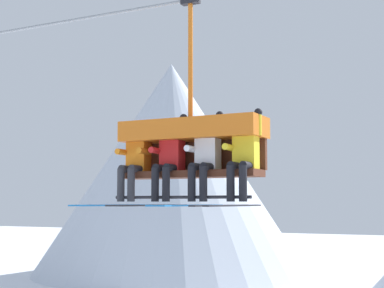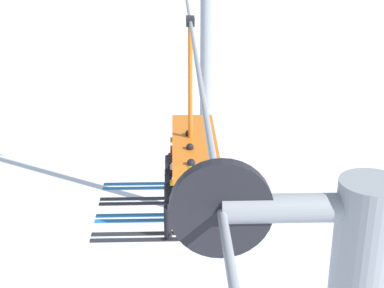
{
  "view_description": "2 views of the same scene",
  "coord_description": "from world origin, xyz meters",
  "px_view_note": "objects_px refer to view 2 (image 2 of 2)",
  "views": [
    {
      "loc": [
        5.5,
        -8.36,
        5.89
      ],
      "look_at": [
        1.63,
        -0.64,
        6.74
      ],
      "focal_mm": 55.0,
      "sensor_mm": 36.0,
      "label": 1
    },
    {
      "loc": [
        10.17,
        -1.04,
        10.35
      ],
      "look_at": [
        1.42,
        -0.77,
        6.86
      ],
      "focal_mm": 55.0,
      "sensor_mm": 36.0,
      "label": 2
    }
  ],
  "objects_px": {
    "skier_orange": "(180,151)",
    "chairlift_chair": "(195,154)",
    "skier_red": "(181,164)",
    "skier_yellow": "(182,196)",
    "skier_white": "(182,179)",
    "lift_tower_near": "(205,91)"
  },
  "relations": [
    {
      "from": "skier_white",
      "to": "skier_yellow",
      "type": "relative_size",
      "value": 1.0
    },
    {
      "from": "skier_white",
      "to": "skier_yellow",
      "type": "height_order",
      "value": "same"
    },
    {
      "from": "chairlift_chair",
      "to": "skier_orange",
      "type": "xyz_separation_m",
      "value": [
        -0.87,
        -0.22,
        -0.31
      ]
    },
    {
      "from": "lift_tower_near",
      "to": "skier_red",
      "type": "relative_size",
      "value": 5.38
    },
    {
      "from": "skier_orange",
      "to": "skier_yellow",
      "type": "relative_size",
      "value": 1.0
    },
    {
      "from": "lift_tower_near",
      "to": "skier_orange",
      "type": "xyz_separation_m",
      "value": [
        9.52,
        -0.93,
        1.75
      ]
    },
    {
      "from": "skier_red",
      "to": "skier_yellow",
      "type": "xyz_separation_m",
      "value": [
        1.15,
        0.0,
        0.0
      ]
    },
    {
      "from": "lift_tower_near",
      "to": "skier_white",
      "type": "bearing_deg",
      "value": -4.95
    },
    {
      "from": "chairlift_chair",
      "to": "skier_red",
      "type": "distance_m",
      "value": 0.46
    },
    {
      "from": "skier_orange",
      "to": "skier_red",
      "type": "bearing_deg",
      "value": 0.67
    },
    {
      "from": "skier_orange",
      "to": "skier_white",
      "type": "relative_size",
      "value": 1.0
    },
    {
      "from": "lift_tower_near",
      "to": "chairlift_chair",
      "type": "xyz_separation_m",
      "value": [
        10.39,
        -0.71,
        2.06
      ]
    },
    {
      "from": "lift_tower_near",
      "to": "chairlift_chair",
      "type": "bearing_deg",
      "value": -3.91
    },
    {
      "from": "skier_orange",
      "to": "chairlift_chair",
      "type": "bearing_deg",
      "value": 14.3
    },
    {
      "from": "chairlift_chair",
      "to": "skier_red",
      "type": "relative_size",
      "value": 1.77
    },
    {
      "from": "lift_tower_near",
      "to": "skier_yellow",
      "type": "xyz_separation_m",
      "value": [
        11.26,
        -0.92,
        1.77
      ]
    },
    {
      "from": "lift_tower_near",
      "to": "skier_red",
      "type": "xyz_separation_m",
      "value": [
        10.1,
        -0.92,
        1.77
      ]
    },
    {
      "from": "skier_red",
      "to": "skier_yellow",
      "type": "relative_size",
      "value": 1.0
    },
    {
      "from": "chairlift_chair",
      "to": "skier_orange",
      "type": "bearing_deg",
      "value": -165.7
    },
    {
      "from": "lift_tower_near",
      "to": "chairlift_chair",
      "type": "relative_size",
      "value": 3.05
    },
    {
      "from": "chairlift_chair",
      "to": "skier_red",
      "type": "xyz_separation_m",
      "value": [
        -0.29,
        -0.21,
        -0.29
      ]
    },
    {
      "from": "skier_red",
      "to": "skier_yellow",
      "type": "distance_m",
      "value": 1.15
    }
  ]
}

